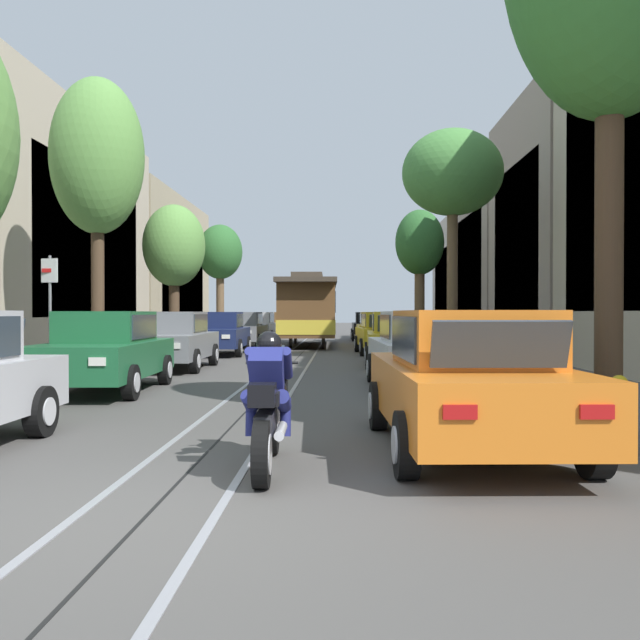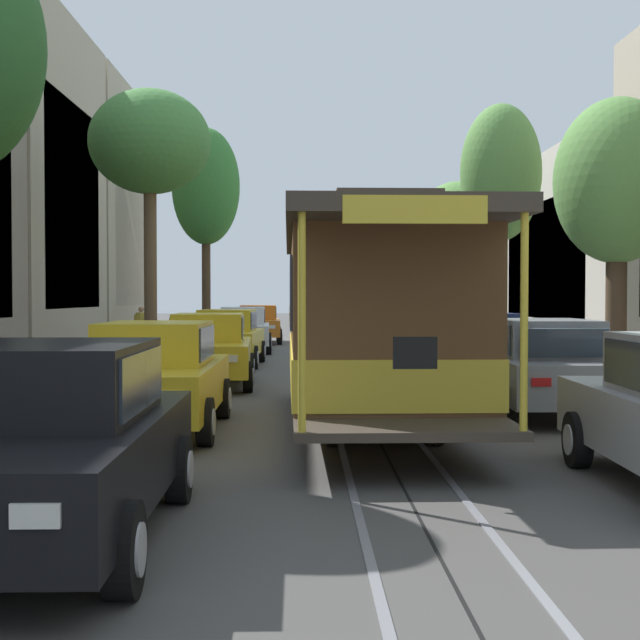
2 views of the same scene
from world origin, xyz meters
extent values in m
plane|color=#4C4947|center=(0.00, 18.49, 0.00)|extent=(160.00, 160.00, 0.00)
cube|color=gray|center=(-0.53, 21.12, 0.01)|extent=(0.08, 54.23, 0.01)
cube|color=gray|center=(0.53, 21.12, 0.01)|extent=(0.08, 54.23, 0.01)
cube|color=black|center=(0.00, 21.12, 0.00)|extent=(0.03, 54.23, 0.01)
cube|color=beige|center=(-10.65, 5.71, 3.74)|extent=(5.00, 15.11, 7.47)
cube|color=#2D3842|center=(-8.17, 5.71, 3.36)|extent=(0.04, 10.79, 4.48)
cube|color=#BCAD93|center=(10.17, 2.62, 5.32)|extent=(4.03, 8.95, 10.64)
cube|color=#2D3842|center=(8.17, 2.62, 4.79)|extent=(0.04, 6.47, 6.38)
cube|color=#2D3842|center=(8.17, 11.87, 4.78)|extent=(0.04, 6.47, 6.37)
cube|color=#B7B7BC|center=(-3.14, 1.88, 0.65)|extent=(1.80, 4.30, 0.66)
cube|color=#B7B7BC|center=(-3.14, 2.03, 1.28)|extent=(1.48, 2.06, 0.60)
cube|color=#2D3842|center=(-3.14, 1.19, 1.26)|extent=(1.33, 0.22, 0.47)
cube|color=#2D3842|center=(-3.14, 3.21, 1.26)|extent=(1.30, 0.20, 0.45)
cube|color=#2D3842|center=(-2.39, 2.03, 1.28)|extent=(0.03, 1.81, 0.47)
cube|color=#2D3842|center=(-3.89, 2.03, 1.28)|extent=(0.03, 1.81, 0.47)
cube|color=white|center=(-2.58, -0.28, 0.75)|extent=(0.28, 0.04, 0.14)
cube|color=#B21414|center=(-2.58, 4.04, 0.75)|extent=(0.28, 0.04, 0.12)
cube|color=white|center=(-3.70, -0.28, 0.75)|extent=(0.28, 0.04, 0.14)
cube|color=#B21414|center=(-3.70, 4.04, 0.75)|extent=(0.28, 0.04, 0.12)
cylinder|color=black|center=(-2.26, 0.54, 0.32)|extent=(0.20, 0.64, 0.64)
cylinder|color=silver|center=(-2.15, 0.54, 0.32)|extent=(0.02, 0.35, 0.35)
cylinder|color=black|center=(-4.02, 0.54, 0.32)|extent=(0.20, 0.64, 0.64)
cylinder|color=silver|center=(-4.13, 0.54, 0.32)|extent=(0.02, 0.35, 0.35)
cylinder|color=black|center=(-2.26, 3.21, 0.32)|extent=(0.20, 0.64, 0.64)
cylinder|color=silver|center=(-2.15, 3.21, 0.32)|extent=(0.02, 0.35, 0.35)
cylinder|color=black|center=(-4.02, 3.21, 0.32)|extent=(0.20, 0.64, 0.64)
cylinder|color=silver|center=(-4.13, 3.21, 0.32)|extent=(0.02, 0.35, 0.35)
cube|color=#1E6038|center=(-3.15, 8.02, 0.65)|extent=(1.94, 4.36, 0.66)
cube|color=#1E6038|center=(-3.15, 8.17, 1.28)|extent=(1.54, 2.11, 0.60)
cube|color=#2D3842|center=(-3.12, 7.33, 1.26)|extent=(1.34, 0.27, 0.47)
cube|color=#2D3842|center=(-3.19, 9.35, 1.26)|extent=(1.30, 0.24, 0.45)
cube|color=#2D3842|center=(-2.40, 8.19, 1.28)|extent=(0.09, 1.81, 0.47)
cube|color=#2D3842|center=(-3.90, 8.14, 1.28)|extent=(0.09, 1.81, 0.47)
cube|color=white|center=(-2.52, 5.88, 0.75)|extent=(0.28, 0.05, 0.14)
cube|color=#B21414|center=(-2.66, 10.20, 0.75)|extent=(0.28, 0.05, 0.12)
cube|color=white|center=(-3.63, 5.84, 0.75)|extent=(0.28, 0.05, 0.14)
cube|color=#B21414|center=(-3.78, 10.16, 0.75)|extent=(0.28, 0.05, 0.12)
cylinder|color=black|center=(-2.22, 6.72, 0.32)|extent=(0.22, 0.65, 0.64)
cylinder|color=silver|center=(-2.11, 6.72, 0.32)|extent=(0.03, 0.35, 0.35)
cylinder|color=black|center=(-3.98, 6.66, 0.32)|extent=(0.22, 0.65, 0.64)
cylinder|color=silver|center=(-4.09, 6.65, 0.32)|extent=(0.03, 0.35, 0.35)
cylinder|color=black|center=(-2.31, 9.38, 0.32)|extent=(0.22, 0.65, 0.64)
cylinder|color=silver|center=(-2.20, 9.38, 0.32)|extent=(0.03, 0.35, 0.35)
cylinder|color=black|center=(-4.07, 9.32, 0.32)|extent=(0.22, 0.65, 0.64)
cylinder|color=silver|center=(-4.18, 9.32, 0.32)|extent=(0.03, 0.35, 0.35)
cube|color=slate|center=(-3.12, 13.30, 0.65)|extent=(1.84, 4.32, 0.66)
cube|color=slate|center=(-3.12, 13.45, 1.28)|extent=(1.49, 2.08, 0.60)
cube|color=#2D3842|center=(-3.11, 12.62, 1.26)|extent=(1.33, 0.23, 0.47)
cube|color=#2D3842|center=(-3.13, 14.64, 1.26)|extent=(1.30, 0.21, 0.45)
cube|color=#2D3842|center=(-2.37, 13.46, 1.28)|extent=(0.05, 1.81, 0.47)
cube|color=#2D3842|center=(-3.87, 13.45, 1.28)|extent=(0.05, 1.81, 0.47)
cube|color=white|center=(-2.54, 11.15, 0.75)|extent=(0.28, 0.04, 0.14)
cube|color=#B21414|center=(-2.58, 15.47, 0.75)|extent=(0.28, 0.04, 0.12)
cube|color=white|center=(-3.66, 11.14, 0.75)|extent=(0.28, 0.04, 0.14)
cube|color=#B21414|center=(-3.70, 15.46, 0.75)|extent=(0.28, 0.04, 0.12)
cylinder|color=black|center=(-2.23, 11.98, 0.32)|extent=(0.21, 0.64, 0.64)
cylinder|color=silver|center=(-2.12, 11.98, 0.32)|extent=(0.02, 0.35, 0.35)
cylinder|color=black|center=(-3.99, 11.96, 0.32)|extent=(0.21, 0.64, 0.64)
cylinder|color=silver|center=(-4.10, 11.96, 0.32)|extent=(0.02, 0.35, 0.35)
cylinder|color=black|center=(-2.25, 14.65, 0.32)|extent=(0.21, 0.64, 0.64)
cylinder|color=silver|center=(-2.14, 14.65, 0.32)|extent=(0.02, 0.35, 0.35)
cylinder|color=black|center=(-4.01, 14.63, 0.32)|extent=(0.21, 0.64, 0.64)
cylinder|color=silver|center=(-4.12, 14.63, 0.32)|extent=(0.02, 0.35, 0.35)
cube|color=#19234C|center=(-2.97, 19.58, 0.65)|extent=(1.90, 4.34, 0.66)
cube|color=#19234C|center=(-2.97, 19.73, 1.28)|extent=(1.52, 2.10, 0.60)
cube|color=#2D3842|center=(-2.95, 18.89, 1.26)|extent=(1.34, 0.25, 0.47)
cube|color=#2D3842|center=(-3.00, 20.91, 1.26)|extent=(1.30, 0.23, 0.45)
cube|color=#2D3842|center=(-2.22, 19.75, 1.28)|extent=(0.07, 1.81, 0.47)
cube|color=#2D3842|center=(-3.72, 19.71, 1.28)|extent=(0.07, 1.81, 0.47)
cube|color=white|center=(-2.36, 17.43, 0.75)|extent=(0.28, 0.05, 0.14)
cube|color=#B21414|center=(-2.46, 21.75, 0.75)|extent=(0.28, 0.05, 0.12)
cube|color=white|center=(-3.48, 17.41, 0.75)|extent=(0.28, 0.05, 0.14)
cube|color=#B21414|center=(-3.58, 21.73, 0.75)|extent=(0.28, 0.05, 0.12)
cylinder|color=black|center=(-2.06, 18.27, 0.32)|extent=(0.21, 0.64, 0.64)
cylinder|color=silver|center=(-1.95, 18.27, 0.32)|extent=(0.03, 0.35, 0.35)
cylinder|color=black|center=(-3.82, 18.23, 0.32)|extent=(0.21, 0.64, 0.64)
cylinder|color=silver|center=(-3.93, 18.22, 0.32)|extent=(0.03, 0.35, 0.35)
cylinder|color=black|center=(-2.12, 20.93, 0.32)|extent=(0.21, 0.64, 0.64)
cylinder|color=silver|center=(-2.01, 20.93, 0.32)|extent=(0.03, 0.35, 0.35)
cylinder|color=black|center=(-3.88, 20.89, 0.32)|extent=(0.21, 0.64, 0.64)
cylinder|color=silver|center=(-3.99, 20.89, 0.32)|extent=(0.03, 0.35, 0.35)
cube|color=slate|center=(-2.91, 25.18, 0.65)|extent=(1.84, 4.32, 0.66)
cube|color=slate|center=(-2.91, 25.33, 1.28)|extent=(1.49, 2.08, 0.60)
cube|color=#2D3842|center=(-2.92, 24.49, 1.26)|extent=(1.33, 0.23, 0.47)
cube|color=#2D3842|center=(-2.90, 26.52, 1.26)|extent=(1.30, 0.21, 0.45)
cube|color=#2D3842|center=(-2.16, 25.33, 1.28)|extent=(0.05, 1.81, 0.47)
cube|color=#2D3842|center=(-3.66, 25.34, 1.28)|extent=(0.05, 1.81, 0.47)
cube|color=white|center=(-2.37, 23.02, 0.75)|extent=(0.28, 0.04, 0.14)
cube|color=#B21414|center=(-2.33, 27.34, 0.75)|extent=(0.28, 0.04, 0.12)
cube|color=white|center=(-3.49, 23.03, 0.75)|extent=(0.28, 0.04, 0.14)
cube|color=#B21414|center=(-3.45, 27.35, 0.75)|extent=(0.28, 0.04, 0.12)
cylinder|color=black|center=(-2.04, 23.84, 0.32)|extent=(0.21, 0.64, 0.64)
cylinder|color=silver|center=(-1.93, 23.84, 0.32)|extent=(0.02, 0.35, 0.35)
cylinder|color=black|center=(-3.80, 23.86, 0.32)|extent=(0.21, 0.64, 0.64)
cylinder|color=silver|center=(-3.91, 23.86, 0.32)|extent=(0.02, 0.35, 0.35)
cylinder|color=black|center=(-2.02, 26.51, 0.32)|extent=(0.21, 0.64, 0.64)
cylinder|color=silver|center=(-1.91, 26.51, 0.32)|extent=(0.02, 0.35, 0.35)
cylinder|color=black|center=(-3.78, 26.52, 0.32)|extent=(0.21, 0.64, 0.64)
cylinder|color=silver|center=(-3.89, 26.52, 0.32)|extent=(0.02, 0.35, 0.35)
cube|color=#2D3842|center=(-2.21, 31.19, 1.28)|extent=(0.08, 1.81, 0.47)
cube|color=white|center=(-2.46, 28.89, 0.75)|extent=(0.28, 0.05, 0.14)
cylinder|color=black|center=(-2.11, 29.71, 0.32)|extent=(0.22, 0.64, 0.64)
cylinder|color=silver|center=(-2.00, 29.70, 0.32)|extent=(0.03, 0.35, 0.35)
cube|color=orange|center=(2.92, 2.57, 0.65)|extent=(1.98, 4.37, 0.66)
cube|color=orange|center=(2.92, 2.42, 1.28)|extent=(1.56, 2.12, 0.60)
cube|color=#2D3842|center=(2.89, 3.25, 1.26)|extent=(1.34, 0.28, 0.47)
cube|color=#2D3842|center=(2.97, 1.23, 1.26)|extent=(1.30, 0.25, 0.45)
cube|color=#2D3842|center=(2.18, 2.38, 1.28)|extent=(0.11, 1.81, 0.47)
cube|color=#2D3842|center=(3.67, 2.45, 1.28)|extent=(0.11, 1.81, 0.47)
cube|color=white|center=(2.27, 4.70, 0.75)|extent=(0.28, 0.05, 0.14)
cube|color=#B21414|center=(2.45, 0.38, 0.75)|extent=(0.28, 0.05, 0.12)
cube|color=white|center=(3.38, 4.75, 0.75)|extent=(0.28, 0.05, 0.14)
cube|color=#B21414|center=(3.57, 0.43, 0.75)|extent=(0.28, 0.05, 0.12)
cylinder|color=black|center=(1.98, 3.86, 0.32)|extent=(0.23, 0.65, 0.64)
cylinder|color=silver|center=(1.87, 3.86, 0.32)|extent=(0.03, 0.35, 0.35)
cylinder|color=black|center=(3.74, 3.93, 0.32)|extent=(0.23, 0.65, 0.64)
cylinder|color=silver|center=(3.85, 3.94, 0.32)|extent=(0.03, 0.35, 0.35)
cylinder|color=black|center=(2.09, 1.20, 0.32)|extent=(0.23, 0.65, 0.64)
cylinder|color=silver|center=(1.98, 1.19, 0.32)|extent=(0.03, 0.35, 0.35)
cylinder|color=black|center=(3.85, 1.27, 0.32)|extent=(0.23, 0.65, 0.64)
cylinder|color=silver|center=(3.96, 1.28, 0.32)|extent=(0.03, 0.35, 0.35)
cube|color=silver|center=(3.12, 8.73, 0.65)|extent=(1.97, 4.37, 0.66)
cube|color=silver|center=(3.13, 8.58, 1.28)|extent=(1.55, 2.12, 0.60)
cube|color=#2D3842|center=(3.09, 9.42, 1.26)|extent=(1.34, 0.27, 0.47)
cube|color=#2D3842|center=(3.17, 7.40, 1.26)|extent=(1.30, 0.25, 0.45)
cube|color=#2D3842|center=(2.38, 8.56, 1.28)|extent=(0.10, 1.81, 0.47)
cube|color=#2D3842|center=(3.87, 8.61, 1.28)|extent=(0.10, 1.81, 0.47)
cube|color=white|center=(2.48, 10.87, 0.75)|extent=(0.28, 0.05, 0.14)
cube|color=#B21414|center=(2.65, 6.55, 0.75)|extent=(0.28, 0.05, 0.12)
cube|color=white|center=(3.60, 10.91, 0.75)|extent=(0.28, 0.05, 0.14)
cube|color=#B21414|center=(3.76, 6.60, 0.75)|extent=(0.28, 0.05, 0.12)
cylinder|color=black|center=(2.19, 10.03, 0.32)|extent=(0.22, 0.65, 0.64)
cylinder|color=silver|center=(2.08, 10.03, 0.32)|extent=(0.03, 0.35, 0.35)
cylinder|color=black|center=(3.95, 10.10, 0.32)|extent=(0.22, 0.65, 0.64)
cylinder|color=silver|center=(4.06, 10.10, 0.32)|extent=(0.03, 0.35, 0.35)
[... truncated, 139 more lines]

